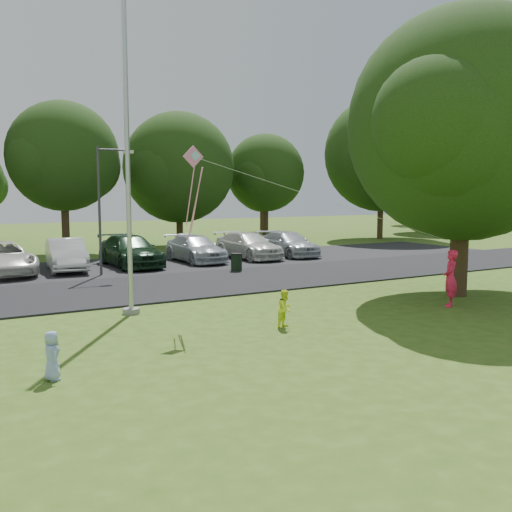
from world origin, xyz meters
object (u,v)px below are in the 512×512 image
street_lamp (104,199)px  big_tree (464,130)px  flagpole (128,171)px  child_blue (52,356)px  child_yellow (285,308)px  kite (203,176)px  trash_can (236,263)px  woman (450,278)px

street_lamp → big_tree: bearing=-43.4°
flagpole → child_blue: bearing=-122.0°
big_tree → child_yellow: size_ratio=9.67×
street_lamp → child_blue: street_lamp is taller
big_tree → kite: size_ratio=1.20×
child_blue → trash_can: bearing=-46.0°
child_yellow → child_blue: child_yellow is taller
big_tree → child_blue: size_ratio=10.22×
flagpole → kite: flagpole is taller
street_lamp → trash_can: bearing=-10.5°
street_lamp → child_yellow: street_lamp is taller
woman → trash_can: bearing=-120.3°
child_yellow → kite: size_ratio=0.12×
street_lamp → trash_can: street_lamp is taller
street_lamp → child_yellow: bearing=-76.2°
child_yellow → flagpole: bearing=103.4°
woman → child_yellow: size_ratio=1.78×
trash_can → big_tree: bearing=-68.0°
street_lamp → flagpole: bearing=-94.1°
woman → big_tree: bearing=172.2°
child_blue → big_tree: bearing=-85.3°
kite → woman: bearing=-13.6°
flagpole → woman: bearing=-23.8°
street_lamp → big_tree: (9.11, -10.83, 2.34)m
child_yellow → big_tree: bearing=-19.2°
street_lamp → child_blue: bearing=-103.1°
woman → child_blue: woman is taller
flagpole → woman: 10.32m
big_tree → child_yellow: (-7.62, -0.85, -5.13)m
flagpole → kite: bearing=-56.0°
big_tree → flagpole: bearing=164.9°
child_yellow → child_blue: bearing=167.2°
big_tree → child_blue: 14.88m
big_tree → kite: (-9.20, 0.78, -1.64)m
flagpole → big_tree: 11.08m
woman → flagpole: bearing=-65.4°
child_yellow → child_blue: (-6.16, -1.39, -0.03)m
street_lamp → child_blue: size_ratio=5.77×
street_lamp → big_tree: 14.34m
trash_can → child_yellow: 10.76m
kite → big_tree: bearing=-4.5°
trash_can → big_tree: big_tree is taller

